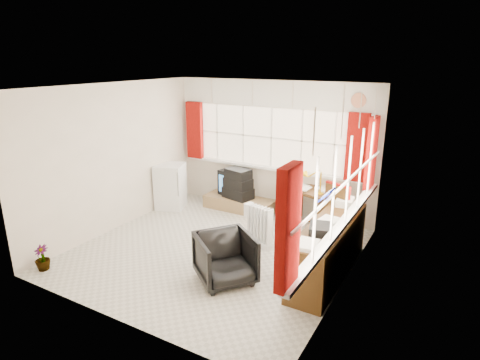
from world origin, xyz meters
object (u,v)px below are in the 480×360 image
at_px(desk_lamp, 321,177).
at_px(credenza, 329,248).
at_px(tv_bench, 239,204).
at_px(desk, 310,205).
at_px(task_chair, 332,216).
at_px(crt_tv, 236,182).
at_px(mini_fridge, 170,186).
at_px(radiator, 260,230).
at_px(office_chair, 225,259).

height_order(desk_lamp, credenza, desk_lamp).
bearing_deg(tv_bench, desk, 0.77).
xyz_separation_m(desk_lamp, task_chair, (0.40, -0.60, -0.40)).
height_order(desk, tv_bench, desk).
bearing_deg(crt_tv, credenza, -34.35).
relative_size(credenza, mini_fridge, 2.26).
height_order(desk, radiator, desk).
xyz_separation_m(desk_lamp, mini_fridge, (-2.93, -0.39, -0.52)).
height_order(office_chair, credenza, credenza).
distance_m(tv_bench, crt_tv, 0.44).
distance_m(radiator, credenza, 1.25).
height_order(desk, office_chair, desk).
bearing_deg(task_chair, desk_lamp, 123.77).
bearing_deg(mini_fridge, desk_lamp, 7.55).
xyz_separation_m(desk_lamp, crt_tv, (-1.84, 0.33, -0.46)).
bearing_deg(radiator, mini_fridge, 164.22).
distance_m(desk, task_chair, 1.03).
xyz_separation_m(task_chair, crt_tv, (-2.25, 0.93, -0.06)).
height_order(office_chair, crt_tv, crt_tv).
height_order(tv_bench, crt_tv, crt_tv).
height_order(crt_tv, mini_fridge, mini_fridge).
distance_m(credenza, tv_bench, 2.75).
distance_m(desk, crt_tv, 1.63).
bearing_deg(mini_fridge, credenza, -15.18).
relative_size(desk_lamp, office_chair, 0.59).
bearing_deg(desk_lamp, credenza, -65.94).
bearing_deg(desk, desk_lamp, -41.16).
bearing_deg(desk, crt_tv, 175.36).
xyz_separation_m(desk, desk_lamp, (0.22, -0.19, 0.59)).
distance_m(office_chair, credenza, 1.42).
xyz_separation_m(tv_bench, crt_tv, (-0.17, 0.15, 0.37)).
relative_size(desk_lamp, crt_tv, 0.66).
xyz_separation_m(radiator, tv_bench, (-1.08, 1.22, -0.15)).
bearing_deg(task_chair, credenza, -75.13).
relative_size(office_chair, credenza, 0.37).
bearing_deg(desk, radiator, -107.11).
distance_m(desk_lamp, credenza, 1.58).
bearing_deg(credenza, desk_lamp, 114.06).
xyz_separation_m(tv_bench, mini_fridge, (-1.25, -0.56, 0.32)).
distance_m(desk_lamp, mini_fridge, 3.00).
height_order(desk_lamp, radiator, desk_lamp).
relative_size(task_chair, office_chair, 1.45).
bearing_deg(desk_lamp, crt_tv, 169.99).
xyz_separation_m(desk, mini_fridge, (-2.71, -0.58, 0.08)).
bearing_deg(radiator, credenza, -14.00).
xyz_separation_m(credenza, crt_tv, (-2.44, 1.67, 0.11)).
distance_m(office_chair, crt_tv, 2.86).
relative_size(tv_bench, crt_tv, 2.14).
distance_m(crt_tv, mini_fridge, 1.30).
bearing_deg(mini_fridge, office_chair, -37.19).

